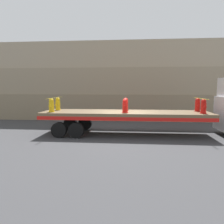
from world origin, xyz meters
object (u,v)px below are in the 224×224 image
fire_hydrant_yellow_far_0 (58,104)px  fire_hydrant_red_far_2 (198,105)px  flatbed_trailer (116,116)px  fire_hydrant_red_far_1 (126,104)px  fire_hydrant_red_near_1 (125,106)px  fire_hydrant_red_near_2 (203,107)px  fire_hydrant_yellow_near_0 (51,105)px

fire_hydrant_yellow_far_0 → fire_hydrant_red_far_2: bearing=0.0°
flatbed_trailer → fire_hydrant_red_far_1: (0.53, 0.54, 0.62)m
fire_hydrant_yellow_far_0 → fire_hydrant_red_near_1: same height
flatbed_trailer → fire_hydrant_red_far_1: size_ratio=12.39×
fire_hydrant_red_near_2 → fire_hydrant_yellow_near_0: bearing=180.0°
fire_hydrant_yellow_far_0 → fire_hydrant_red_far_1: bearing=0.0°
flatbed_trailer → fire_hydrant_yellow_far_0: 3.83m
fire_hydrant_yellow_near_0 → fire_hydrant_red_near_1: bearing=0.0°
flatbed_trailer → fire_hydrant_yellow_near_0: (-3.74, -0.54, 0.62)m
flatbed_trailer → fire_hydrant_red_far_2: 4.87m
fire_hydrant_red_near_1 → fire_hydrant_red_far_1: same height
fire_hydrant_red_near_2 → fire_hydrant_red_far_2: (0.00, 1.09, 0.00)m
flatbed_trailer → fire_hydrant_yellow_far_0: fire_hydrant_yellow_far_0 is taller
fire_hydrant_yellow_near_0 → flatbed_trailer: bearing=8.3°
fire_hydrant_red_far_1 → fire_hydrant_red_near_2: bearing=-14.3°
fire_hydrant_red_near_1 → fire_hydrant_yellow_far_0: bearing=165.7°
fire_hydrant_red_near_1 → fire_hydrant_red_near_2: same height
fire_hydrant_red_near_1 → flatbed_trailer: bearing=134.4°
fire_hydrant_yellow_far_0 → fire_hydrant_red_far_1: size_ratio=1.00×
fire_hydrant_yellow_near_0 → fire_hydrant_red_near_1: same height
flatbed_trailer → fire_hydrant_red_far_1: 0.98m
fire_hydrant_yellow_near_0 → fire_hydrant_red_near_2: size_ratio=1.00×
flatbed_trailer → fire_hydrant_red_near_2: (4.80, -0.54, 0.62)m
fire_hydrant_yellow_far_0 → fire_hydrant_red_far_2: same height
fire_hydrant_yellow_near_0 → fire_hydrant_red_far_2: 8.61m
flatbed_trailer → fire_hydrant_red_near_2: fire_hydrant_red_near_2 is taller
fire_hydrant_yellow_near_0 → fire_hydrant_red_far_1: 4.41m
fire_hydrant_yellow_far_0 → fire_hydrant_red_far_2: (8.54, 0.00, 0.00)m
flatbed_trailer → fire_hydrant_yellow_far_0: bearing=171.7°
fire_hydrant_red_near_1 → fire_hydrant_red_far_2: 4.41m
flatbed_trailer → fire_hydrant_yellow_near_0: fire_hydrant_yellow_near_0 is taller
fire_hydrant_red_far_2 → fire_hydrant_yellow_near_0: bearing=-172.7°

